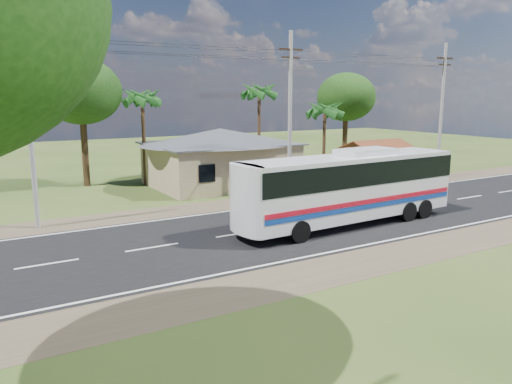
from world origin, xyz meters
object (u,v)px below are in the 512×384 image
Objects in this scene: coach_bus at (350,182)px; person at (361,180)px; waiting_shed at (377,147)px; motorcycle at (410,182)px.

coach_bus is 10.03m from person.
coach_bus is (-11.45, -9.84, -0.41)m from waiting_shed.
motorcycle is (11.26, 6.07, -1.91)m from coach_bus.
waiting_shed reaches higher than motorcycle.
coach_bus is 8.60× the size of motorcycle.
waiting_shed is at bearing -135.23° from person.
motorcycle is (-0.19, -3.77, -2.33)m from waiting_shed.
coach_bus is at bearing 54.07° from person.
waiting_shed is 3.40× the size of motorcycle.
waiting_shed is at bearing 10.71° from motorcycle.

